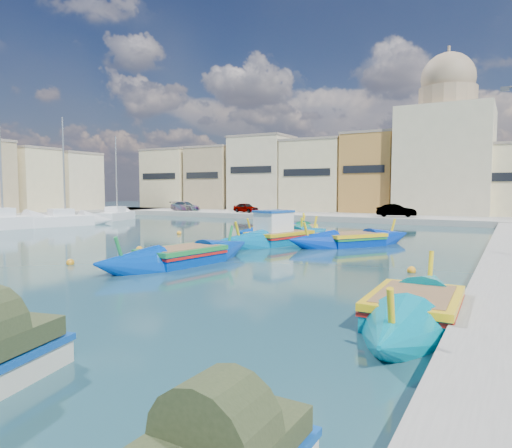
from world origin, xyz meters
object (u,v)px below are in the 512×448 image
Objects in this scene: luzzu_blue_cabin at (277,231)px; yacht_midnorth at (79,221)px; luzzu_cyan_mid at (352,241)px; luzzu_blue_south at (182,258)px; yacht_mid at (23,223)px; luzzu_green at (303,232)px; church_block at (446,146)px; luzzu_cyan_south at (414,311)px; yacht_north at (123,216)px; luzzu_turquoise_cabin at (279,238)px.

luzzu_blue_cabin is 0.77× the size of yacht_midnorth.
luzzu_cyan_mid is 0.81× the size of yacht_midnorth.
luzzu_blue_cabin is 13.84m from luzzu_blue_south.
luzzu_blue_south is at bearing -113.94° from luzzu_cyan_mid.
yacht_mid is at bearing -166.59° from luzzu_blue_cabin.
luzzu_cyan_mid is 1.03× the size of luzzu_green.
luzzu_cyan_mid is 29.31m from yacht_mid.
church_block is at bearing 73.33° from luzzu_blue_cabin.
luzzu_cyan_south is (6.42, -14.80, -0.01)m from luzzu_cyan_mid.
church_block is at bearing 96.33° from luzzu_cyan_south.
yacht_north is at bearing 140.34° from luzzu_blue_south.
church_block reaches higher than luzzu_green.
yacht_north is at bearing 154.88° from luzzu_turquoise_cabin.
luzzu_cyan_mid is 32.50m from yacht_north.
yacht_north is (-25.92, 21.48, 0.11)m from luzzu_blue_south.
luzzu_turquoise_cabin is 29.10m from yacht_north.
church_block reaches higher than luzzu_turquoise_cabin.
luzzu_blue_south is 33.67m from yacht_north.
church_block is 46.04m from luzzu_cyan_south.
luzzu_cyan_south is 38.04m from yacht_midnorth.
luzzu_blue_cabin is at bearing 2.11° from yacht_midnorth.
yacht_mid is at bearing -165.89° from luzzu_green.
luzzu_turquoise_cabin is 1.25× the size of luzzu_blue_cabin.
luzzu_green is 22.59m from yacht_midnorth.
yacht_north is at bearing 95.93° from yacht_mid.
luzzu_turquoise_cabin is 9.14m from luzzu_blue_south.
yacht_north is (-23.91, 7.79, 0.04)m from luzzu_blue_cabin.
luzzu_blue_south reaches higher than luzzu_cyan_mid.
church_block is 2.29× the size of luzzu_blue_cabin.
luzzu_blue_cabin is 0.95× the size of luzzu_cyan_mid.
yacht_mid is (-24.26, -6.10, 0.20)m from luzzu_green.
luzzu_turquoise_cabin is 17.13m from luzzu_cyan_south.
luzzu_green is 0.79× the size of yacht_midnorth.
luzzu_turquoise_cabin reaches higher than luzzu_cyan_south.
yacht_north reaches higher than luzzu_turquoise_cabin.
luzzu_blue_south reaches higher than luzzu_green.
church_block is 33.11m from luzzu_turquoise_cabin.
luzzu_blue_south is at bearing -81.64° from luzzu_blue_cabin.
yacht_midnorth reaches higher than yacht_north.
luzzu_cyan_south is at bearing -66.56° from luzzu_cyan_mid.
luzzu_cyan_south is at bearing -21.09° from luzzu_blue_south.
yacht_mid is at bearing -175.68° from luzzu_cyan_mid.
luzzu_turquoise_cabin is at bearing 87.30° from luzzu_blue_south.
yacht_mid is (-24.55, 8.32, 0.19)m from luzzu_blue_south.
luzzu_turquoise_cabin reaches higher than luzzu_green.
luzzu_turquoise_cabin is 1.22× the size of luzzu_green.
luzzu_green is 25.01m from yacht_mid.
yacht_midnorth reaches higher than luzzu_turquoise_cabin.
church_block is at bearing 79.85° from luzzu_turquoise_cabin.
luzzu_green is at bearing 22.94° from luzzu_blue_cabin.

